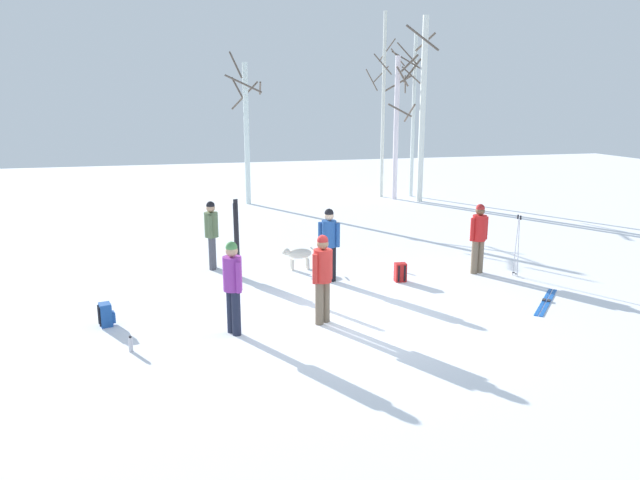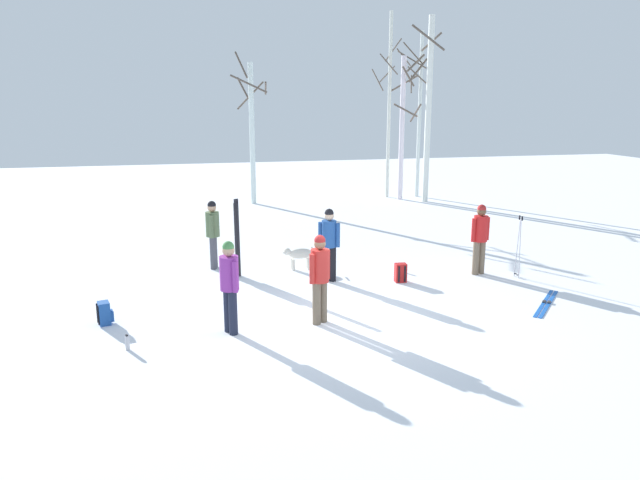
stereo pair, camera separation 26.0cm
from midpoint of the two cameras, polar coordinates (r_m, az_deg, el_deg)
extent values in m
plane|color=white|center=(11.78, 1.86, -7.31)|extent=(60.00, 60.00, 0.00)
cylinder|color=#4C4C56|center=(15.25, -10.68, -1.13)|extent=(0.16, 0.16, 0.82)
cylinder|color=#4C4C56|center=(15.07, -10.77, -1.30)|extent=(0.16, 0.16, 0.82)
cylinder|color=#566B47|center=(15.00, -10.84, 1.45)|extent=(0.34, 0.34, 0.62)
sphere|color=tan|center=(14.92, -10.91, 3.03)|extent=(0.22, 0.22, 0.22)
sphere|color=black|center=(14.91, -10.92, 3.26)|extent=(0.21, 0.21, 0.21)
cylinder|color=#566B47|center=(15.21, -10.74, 1.54)|extent=(0.10, 0.10, 0.56)
cylinder|color=#566B47|center=(14.80, -10.94, 1.21)|extent=(0.10, 0.10, 0.56)
cylinder|color=#72604C|center=(15.05, 14.58, -1.52)|extent=(0.16, 0.16, 0.82)
cylinder|color=#72604C|center=(14.93, 14.06, -1.61)|extent=(0.16, 0.16, 0.82)
cylinder|color=red|center=(14.83, 14.48, 1.13)|extent=(0.34, 0.34, 0.62)
sphere|color=brown|center=(14.75, 14.57, 2.72)|extent=(0.22, 0.22, 0.22)
sphere|color=#B22626|center=(14.74, 14.59, 2.95)|extent=(0.21, 0.21, 0.21)
cylinder|color=red|center=(14.97, 15.08, 1.12)|extent=(0.10, 0.10, 0.56)
cylinder|color=red|center=(14.69, 13.86, 0.98)|extent=(0.10, 0.10, 0.56)
cylinder|color=#1E2338|center=(10.87, -8.69, -6.94)|extent=(0.16, 0.16, 0.82)
cylinder|color=#1E2338|center=(11.02, -9.16, -6.68)|extent=(0.16, 0.16, 0.82)
cylinder|color=purple|center=(10.72, -9.06, -3.19)|extent=(0.34, 0.34, 0.62)
sphere|color=tan|center=(10.61, -9.14, -1.02)|extent=(0.22, 0.22, 0.22)
sphere|color=#4C8C4C|center=(10.60, -9.16, -0.70)|extent=(0.21, 0.21, 0.21)
cylinder|color=purple|center=(10.55, -8.49, -3.56)|extent=(0.10, 0.10, 0.56)
cylinder|color=purple|center=(10.91, -9.60, -3.05)|extent=(0.10, 0.10, 0.56)
cylinder|color=black|center=(13.93, -0.04, -2.26)|extent=(0.16, 0.16, 0.82)
cylinder|color=black|center=(13.89, 0.67, -2.31)|extent=(0.16, 0.16, 0.82)
cylinder|color=#1E478C|center=(13.73, 0.32, 0.61)|extent=(0.34, 0.34, 0.62)
sphere|color=beige|center=(13.65, 0.32, 2.33)|extent=(0.22, 0.22, 0.22)
sphere|color=black|center=(13.64, 0.32, 2.58)|extent=(0.21, 0.21, 0.21)
cylinder|color=#1E478C|center=(13.79, -0.52, 0.58)|extent=(0.10, 0.10, 0.56)
cylinder|color=#1E478C|center=(13.69, 1.17, 0.47)|extent=(0.10, 0.10, 0.56)
cylinder|color=#72604C|center=(11.25, -0.72, -6.09)|extent=(0.16, 0.16, 0.82)
cylinder|color=#72604C|center=(11.38, -0.11, -5.86)|extent=(0.16, 0.16, 0.82)
cylinder|color=red|center=(11.10, -0.42, -2.46)|extent=(0.34, 0.34, 0.62)
sphere|color=#997051|center=(10.99, -0.43, -0.35)|extent=(0.22, 0.22, 0.22)
sphere|color=#B22626|center=(10.98, -0.43, -0.05)|extent=(0.21, 0.21, 0.21)
cylinder|color=red|center=(10.95, -1.16, -2.79)|extent=(0.10, 0.10, 0.56)
cylinder|color=red|center=(11.25, 0.29, -2.34)|extent=(0.10, 0.10, 0.56)
ellipsoid|color=beige|center=(14.84, -2.45, -1.30)|extent=(0.60, 0.23, 0.26)
sphere|color=beige|center=(14.77, -3.73, -1.13)|extent=(0.18, 0.18, 0.18)
ellipsoid|color=beige|center=(14.76, -3.97, -1.22)|extent=(0.10, 0.06, 0.06)
cylinder|color=beige|center=(14.89, -1.13, -0.93)|extent=(0.19, 0.04, 0.17)
cylinder|color=beige|center=(14.80, -3.12, -2.43)|extent=(0.07, 0.07, 0.28)
cylinder|color=beige|center=(14.95, -3.23, -2.28)|extent=(0.07, 0.07, 0.28)
cylinder|color=beige|center=(14.88, -1.65, -2.34)|extent=(0.07, 0.07, 0.28)
cylinder|color=beige|center=(15.02, -1.77, -2.18)|extent=(0.07, 0.07, 0.28)
cube|color=black|center=(14.23, -8.38, -0.04)|extent=(0.08, 0.05, 1.80)
cube|color=black|center=(14.04, -8.51, 3.70)|extent=(0.06, 0.04, 0.10)
cube|color=black|center=(14.20, -8.59, -0.08)|extent=(0.08, 0.05, 1.80)
cube|color=black|center=(14.01, -8.72, 3.67)|extent=(0.06, 0.04, 0.10)
cube|color=blue|center=(13.37, 20.47, -5.60)|extent=(1.38, 1.44, 0.02)
cube|color=#333338|center=(13.41, 20.51, -5.44)|extent=(0.13, 0.13, 0.03)
cube|color=blue|center=(13.38, 20.05, -5.55)|extent=(1.38, 1.44, 0.02)
cube|color=#333338|center=(13.42, 20.09, -5.39)|extent=(0.13, 0.13, 0.03)
cylinder|color=#B2B2BC|center=(14.96, 17.71, -0.68)|extent=(0.02, 0.10, 1.39)
cylinder|color=black|center=(14.80, 17.91, 2.12)|extent=(0.04, 0.04, 0.10)
cylinder|color=black|center=(15.11, 17.55, -2.99)|extent=(0.07, 0.07, 0.01)
cylinder|color=#B2B2BC|center=(14.86, 17.94, -0.79)|extent=(0.02, 0.10, 1.39)
cylinder|color=black|center=(14.71, 18.15, 2.04)|extent=(0.04, 0.04, 0.10)
cylinder|color=black|center=(15.02, 17.77, -3.11)|extent=(0.07, 0.07, 0.01)
cube|color=#1E4C99|center=(11.97, -20.40, -6.71)|extent=(0.26, 0.30, 0.44)
cube|color=#1E4C99|center=(12.01, -19.76, -6.93)|extent=(0.11, 0.20, 0.20)
cube|color=black|center=(11.89, -20.90, -6.88)|extent=(0.03, 0.04, 0.37)
cube|color=black|center=(12.03, -20.99, -6.67)|extent=(0.03, 0.04, 0.37)
cube|color=red|center=(14.02, 7.16, -3.08)|extent=(0.27, 0.22, 0.44)
cube|color=red|center=(14.16, 6.99, -3.19)|extent=(0.20, 0.07, 0.20)
cube|color=black|center=(13.93, 7.58, -3.19)|extent=(0.04, 0.03, 0.37)
cube|color=black|center=(13.89, 7.01, -3.22)|extent=(0.04, 0.03, 0.37)
cylinder|color=silver|center=(10.70, -18.31, -9.46)|extent=(0.07, 0.07, 0.25)
cylinder|color=black|center=(10.65, -18.37, -8.77)|extent=(0.05, 0.05, 0.02)
cylinder|color=green|center=(14.87, 7.10, -2.64)|extent=(0.06, 0.06, 0.18)
cylinder|color=black|center=(14.84, 7.11, -2.26)|extent=(0.04, 0.04, 0.02)
cylinder|color=white|center=(24.30, -7.33, 9.94)|extent=(0.21, 0.21, 5.56)
cylinder|color=brown|center=(24.08, -8.39, 16.24)|extent=(0.43, 0.83, 1.03)
cylinder|color=brown|center=(24.27, -6.06, 14.22)|extent=(0.23, 1.17, 0.49)
cylinder|color=brown|center=(24.79, -7.51, 13.53)|extent=(1.12, 0.15, 1.13)
cylinder|color=brown|center=(23.58, -7.66, 14.58)|extent=(1.39, 0.41, 0.70)
cylinder|color=brown|center=(24.08, -8.25, 14.24)|extent=(0.38, 0.76, 0.79)
cylinder|color=silver|center=(26.01, 5.77, 12.54)|extent=(0.14, 0.14, 7.69)
cylinder|color=brown|center=(25.78, 7.16, 16.91)|extent=(0.98, 0.89, 0.64)
cylinder|color=brown|center=(25.78, 4.65, 15.01)|extent=(0.16, 1.16, 0.93)
cylinder|color=brown|center=(26.41, 6.14, 17.60)|extent=(0.60, 0.50, 0.93)
cylinder|color=brown|center=(26.34, 5.56, 15.49)|extent=(0.70, 0.07, 0.70)
cylinder|color=brown|center=(25.68, 5.73, 16.37)|extent=(0.71, 0.43, 0.87)
cylinder|color=silver|center=(25.48, 6.99, 10.47)|extent=(0.21, 0.21, 5.89)
cylinder|color=brown|center=(24.98, 7.35, 12.19)|extent=(1.03, 0.19, 0.57)
cylinder|color=brown|center=(25.65, 8.26, 11.91)|extent=(0.13, 1.18, 0.77)
cylinder|color=brown|center=(25.24, 7.58, 15.23)|extent=(0.65, 0.28, 0.79)
cylinder|color=brown|center=(26.04, 7.18, 14.63)|extent=(1.12, 0.57, 0.72)
cylinder|color=white|center=(25.02, 9.47, 12.04)|extent=(0.24, 0.24, 7.38)
cylinder|color=brown|center=(25.50, 9.74, 18.15)|extent=(0.77, 0.44, 0.75)
cylinder|color=brown|center=(25.37, 8.49, 15.75)|extent=(1.07, 0.71, 0.98)
cylinder|color=brown|center=(24.50, 9.45, 18.53)|extent=(1.15, 0.82, 1.03)
cylinder|color=brown|center=(25.37, 8.28, 16.40)|extent=(1.10, 0.90, 0.76)
cylinder|color=silver|center=(26.35, 8.63, 11.64)|extent=(0.16, 0.16, 6.93)
cylinder|color=brown|center=(26.34, 7.84, 14.55)|extent=(0.35, 0.80, 0.78)
cylinder|color=brown|center=(25.81, 7.91, 16.69)|extent=(0.83, 1.22, 0.77)
cylinder|color=brown|center=(26.02, 7.98, 17.28)|extent=(0.50, 1.05, 0.93)
cylinder|color=brown|center=(25.88, 8.61, 15.14)|extent=(0.89, 0.56, 0.88)
camera|label=1|loc=(0.13, -90.55, -0.13)|focal=33.49mm
camera|label=2|loc=(0.13, 89.45, 0.13)|focal=33.49mm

